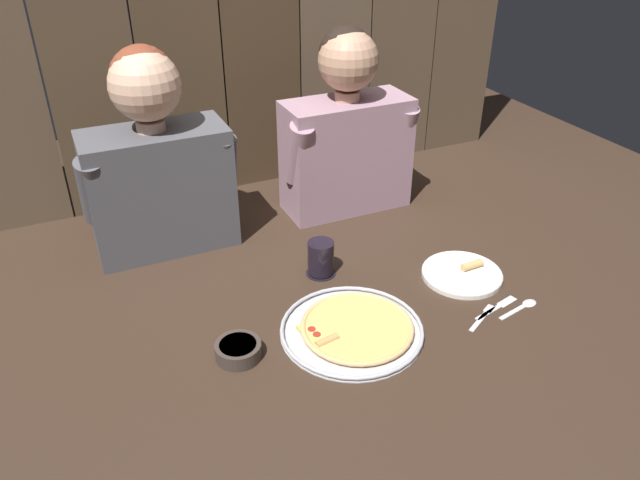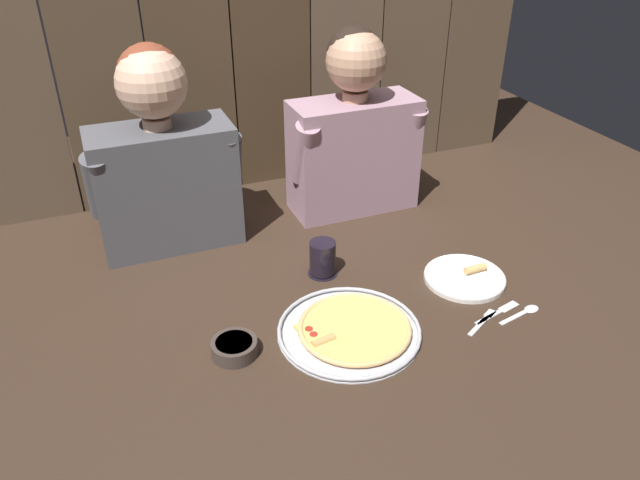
{
  "view_description": "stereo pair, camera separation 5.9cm",
  "coord_description": "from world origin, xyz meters",
  "px_view_note": "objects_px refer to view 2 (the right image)",
  "views": [
    {
      "loc": [
        -0.55,
        -1.11,
        0.98
      ],
      "look_at": [
        0.0,
        0.1,
        0.18
      ],
      "focal_mm": 34.22,
      "sensor_mm": 36.0,
      "label": 1
    },
    {
      "loc": [
        -0.5,
        -1.13,
        0.98
      ],
      "look_at": [
        0.0,
        0.1,
        0.18
      ],
      "focal_mm": 34.22,
      "sensor_mm": 36.0,
      "label": 2
    }
  ],
  "objects_px": {
    "pizza_tray": "(351,330)",
    "diner_left": "(162,157)",
    "diner_right": "(354,129)",
    "dipping_bowl": "(234,347)",
    "drinking_glass": "(323,258)",
    "dinner_plate": "(465,277)"
  },
  "relations": [
    {
      "from": "diner_right",
      "to": "dinner_plate",
      "type": "bearing_deg",
      "value": -78.51
    },
    {
      "from": "dinner_plate",
      "to": "dipping_bowl",
      "type": "xyz_separation_m",
      "value": [
        -0.68,
        -0.06,
        0.01
      ]
    },
    {
      "from": "dipping_bowl",
      "to": "diner_left",
      "type": "height_order",
      "value": "diner_left"
    },
    {
      "from": "pizza_tray",
      "to": "dipping_bowl",
      "type": "height_order",
      "value": "dipping_bowl"
    },
    {
      "from": "drinking_glass",
      "to": "diner_left",
      "type": "xyz_separation_m",
      "value": [
        -0.36,
        0.34,
        0.23
      ]
    },
    {
      "from": "pizza_tray",
      "to": "drinking_glass",
      "type": "relative_size",
      "value": 3.49
    },
    {
      "from": "dinner_plate",
      "to": "pizza_tray",
      "type": "bearing_deg",
      "value": -167.17
    },
    {
      "from": "diner_left",
      "to": "diner_right",
      "type": "height_order",
      "value": "diner_left"
    },
    {
      "from": "drinking_glass",
      "to": "pizza_tray",
      "type": "bearing_deg",
      "value": -97.26
    },
    {
      "from": "dinner_plate",
      "to": "diner_right",
      "type": "distance_m",
      "value": 0.6
    },
    {
      "from": "diner_left",
      "to": "pizza_tray",
      "type": "bearing_deg",
      "value": -62.15
    },
    {
      "from": "diner_left",
      "to": "drinking_glass",
      "type": "bearing_deg",
      "value": -43.81
    },
    {
      "from": "drinking_glass",
      "to": "diner_left",
      "type": "bearing_deg",
      "value": 136.19
    },
    {
      "from": "pizza_tray",
      "to": "diner_left",
      "type": "relative_size",
      "value": 0.6
    },
    {
      "from": "dipping_bowl",
      "to": "dinner_plate",
      "type": "bearing_deg",
      "value": 4.75
    },
    {
      "from": "pizza_tray",
      "to": "diner_right",
      "type": "distance_m",
      "value": 0.73
    },
    {
      "from": "dipping_bowl",
      "to": "drinking_glass",
      "type": "bearing_deg",
      "value": 36.35
    },
    {
      "from": "diner_right",
      "to": "dipping_bowl",
      "type": "bearing_deg",
      "value": -134.55
    },
    {
      "from": "drinking_glass",
      "to": "dipping_bowl",
      "type": "relative_size",
      "value": 0.93
    },
    {
      "from": "dipping_bowl",
      "to": "diner_right",
      "type": "relative_size",
      "value": 0.18
    },
    {
      "from": "dipping_bowl",
      "to": "diner_left",
      "type": "distance_m",
      "value": 0.64
    },
    {
      "from": "pizza_tray",
      "to": "diner_left",
      "type": "bearing_deg",
      "value": 117.85
    }
  ]
}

